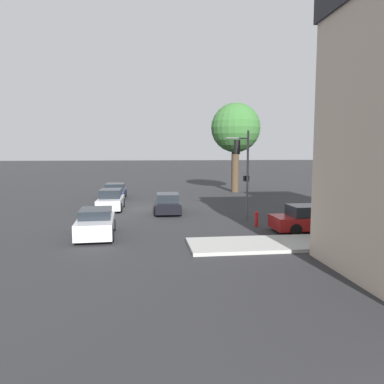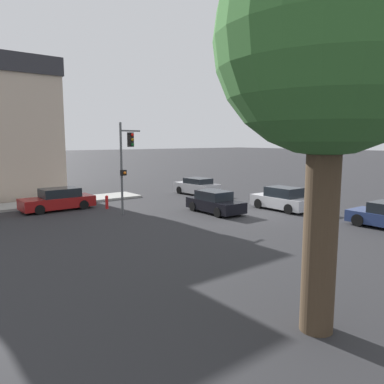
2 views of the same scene
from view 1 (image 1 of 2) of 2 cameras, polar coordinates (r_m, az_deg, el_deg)
name	(u,v)px [view 1 (image 1 of 2)]	position (r m, az deg, el deg)	size (l,w,h in m)	color
ground_plane	(137,209)	(28.84, -8.36, -2.63)	(300.00, 300.00, 0.00)	#28282B
street_tree	(236,129)	(40.65, 6.66, 9.58)	(5.23, 5.23, 9.52)	#423323
traffic_signal	(243,163)	(24.26, 7.71, 4.47)	(0.72, 1.68, 5.73)	#515456
crossing_car_0	(115,191)	(35.93, -11.67, 0.11)	(4.09, 2.07, 1.38)	navy
crossing_car_1	(168,204)	(26.90, -3.72, -1.79)	(4.16, 1.99, 1.42)	black
crossing_car_2	(111,200)	(29.00, -12.27, -1.22)	(4.18, 1.93, 1.54)	#B7B7BC
crossing_car_3	(96,223)	(20.11, -14.45, -4.65)	(4.19, 2.06, 1.43)	#B7B7BC
parked_car_0	(313,219)	(21.79, 18.01, -3.93)	(2.03, 4.69, 1.46)	maroon
fire_hydrant	(257,218)	(22.33, 9.81, -3.99)	(0.22, 0.22, 0.92)	red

